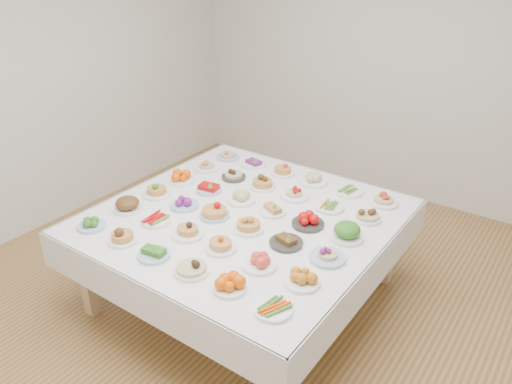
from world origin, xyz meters
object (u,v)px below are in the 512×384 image
Objects in this scene: display_table at (244,223)px; dish_0 at (92,224)px; dish_18 at (182,177)px; dish_35 at (384,198)px.

dish_0 reaches higher than display_table.
display_table is at bearing -11.03° from dish_18.
display_table is 10.51× the size of dish_0.
dish_18 is (0.01, 0.92, 0.02)m from dish_0.
dish_18 is (-0.76, 0.15, 0.12)m from display_table.
dish_35 is (1.53, 0.61, 0.01)m from dish_18.
display_table is at bearing 44.96° from dish_0.
dish_0 is 0.93× the size of dish_18.
dish_35 is at bearing 44.67° from display_table.
dish_18 reaches higher than dish_0.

